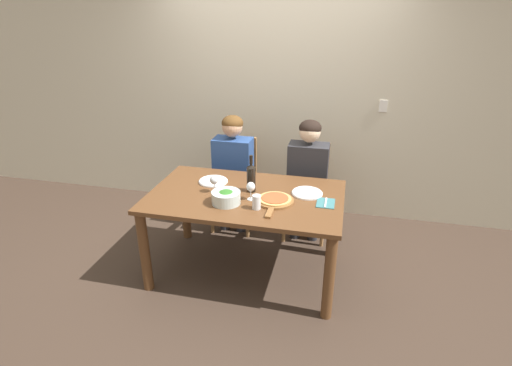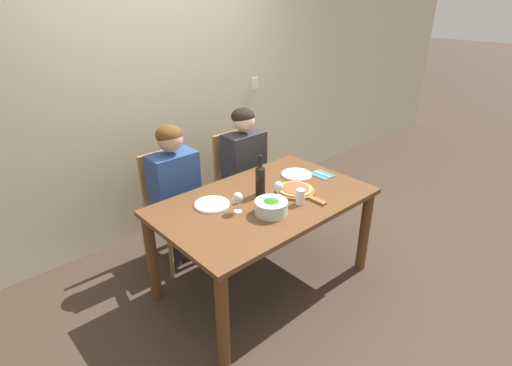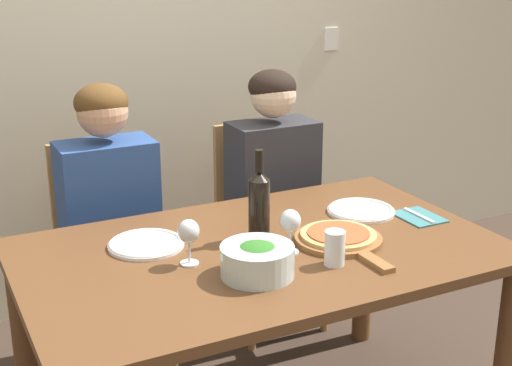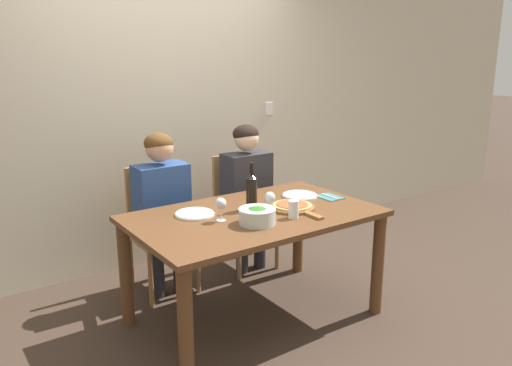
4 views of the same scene
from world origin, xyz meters
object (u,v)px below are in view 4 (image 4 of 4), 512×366
object	(u,v)px
person_man	(248,184)
wine_glass_left	(221,205)
dinner_plate_left	(195,214)
wine_bottle	(252,191)
pizza_on_board	(293,207)
chair_left	(158,225)
person_woman	(163,199)
broccoli_bowl	(257,216)
chair_right	(240,208)
water_tumbler	(294,209)
dinner_plate_right	(300,195)
fork_on_napkin	(330,197)
wine_glass_right	(270,199)

from	to	relation	value
person_man	wine_glass_left	distance (m)	1.01
person_man	dinner_plate_left	bearing A→B (deg)	-145.65
wine_bottle	dinner_plate_left	world-z (taller)	wine_bottle
person_man	pizza_on_board	size ratio (longest dim) A/B	2.76
chair_left	person_woman	distance (m)	0.26
broccoli_bowl	chair_right	bearing A→B (deg)	61.85
person_man	broccoli_bowl	size ratio (longest dim) A/B	5.33
chair_right	pizza_on_board	world-z (taller)	chair_right
person_woman	person_man	size ratio (longest dim) A/B	1.00
person_man	water_tumbler	size ratio (longest dim) A/B	10.79
dinner_plate_right	water_tumbler	bearing A→B (deg)	-134.60
dinner_plate_left	dinner_plate_right	xyz separation A→B (m)	(0.83, -0.05, 0.00)
chair_right	wine_bottle	xyz separation A→B (m)	(-0.40, -0.75, 0.38)
wine_bottle	water_tumbler	world-z (taller)	wine_bottle
person_woman	fork_on_napkin	world-z (taller)	person_woman
dinner_plate_right	person_woman	bearing A→B (deg)	144.27
wine_bottle	pizza_on_board	world-z (taller)	wine_bottle
wine_bottle	dinner_plate_left	distance (m)	0.40
wine_bottle	dinner_plate_left	bearing A→B (deg)	163.59
wine_glass_left	wine_glass_right	world-z (taller)	same
wine_bottle	broccoli_bowl	bearing A→B (deg)	-118.16
wine_bottle	water_tumbler	size ratio (longest dim) A/B	2.82
wine_glass_right	chair_left	bearing A→B (deg)	112.95
chair_left	broccoli_bowl	bearing A→B (deg)	-78.27
pizza_on_board	wine_glass_left	bearing A→B (deg)	172.89
person_woman	pizza_on_board	world-z (taller)	person_woman
wine_bottle	wine_glass_right	bearing A→B (deg)	-77.23
pizza_on_board	wine_glass_right	xyz separation A→B (m)	(-0.20, 0.00, 0.09)
person_man	broccoli_bowl	distance (m)	1.05
broccoli_bowl	pizza_on_board	xyz separation A→B (m)	(0.37, 0.11, -0.03)
person_woman	wine_glass_left	xyz separation A→B (m)	(0.06, -0.73, 0.13)
chair_right	wine_glass_right	world-z (taller)	chair_right
person_woman	wine_glass_right	bearing A→B (deg)	-64.14
chair_right	wine_glass_left	distance (m)	1.15
person_man	person_woman	bearing A→B (deg)	180.00
chair_right	water_tumbler	size ratio (longest dim) A/B	8.37
chair_left	broccoli_bowl	xyz separation A→B (m)	(0.21, -1.01, 0.30)
chair_right	pizza_on_board	xyz separation A→B (m)	(-0.17, -0.91, 0.27)
person_woman	dinner_plate_right	xyz separation A→B (m)	(0.81, -0.58, 0.03)
person_woman	pizza_on_board	bearing A→B (deg)	-53.83
chair_right	broccoli_bowl	world-z (taller)	chair_right
person_woman	dinner_plate_right	world-z (taller)	person_woman
broccoli_bowl	pizza_on_board	size ratio (longest dim) A/B	0.52
chair_right	broccoli_bowl	size ratio (longest dim) A/B	4.14
water_tumbler	fork_on_napkin	world-z (taller)	water_tumbler
chair_right	person_woman	size ratio (longest dim) A/B	0.78
chair_right	pizza_on_board	distance (m)	0.96
pizza_on_board	dinner_plate_right	bearing A→B (deg)	41.88
wine_glass_left	wine_bottle	bearing A→B (deg)	16.83
dinner_plate_left	wine_glass_left	bearing A→B (deg)	-68.58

